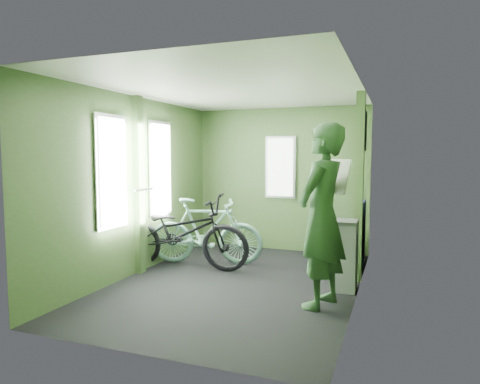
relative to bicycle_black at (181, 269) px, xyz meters
The scene contains 6 objects.
room 1.73m from the bicycle_black, 18.77° to the right, with size 4.00×4.02×2.31m.
bicycle_black is the anchor object (origin of this frame).
bicycle_mint 0.38m from the bicycle_black, 52.69° to the left, with size 0.45×1.61×0.97m, color #7FBCA8.
passenger 2.36m from the bicycle_black, 21.01° to the right, with size 0.61×0.81×1.87m.
waste_box 2.25m from the bicycle_black, ahead, with size 0.24×0.33×0.81m, color gray.
bench_seat 2.32m from the bicycle_black, 24.77° to the left, with size 0.48×0.85×0.89m.
Camera 1 is at (1.79, -4.73, 1.55)m, focal length 32.00 mm.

